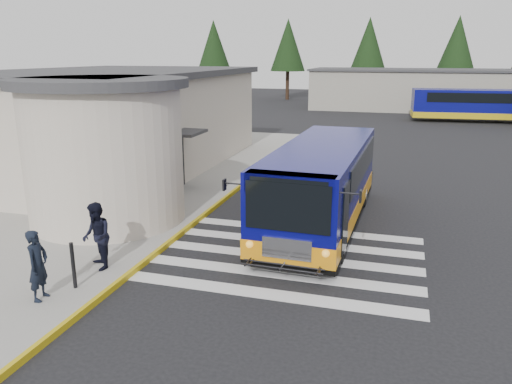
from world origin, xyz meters
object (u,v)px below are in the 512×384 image
(pedestrian_b, at_px, (97,236))
(far_bus_a, at_px, (468,104))
(transit_bus, at_px, (321,188))
(pedestrian_a, at_px, (38,265))
(bollard, at_px, (73,265))

(pedestrian_b, distance_m, far_bus_a, 38.54)
(transit_bus, distance_m, pedestrian_b, 7.53)
(transit_bus, distance_m, pedestrian_a, 9.21)
(bollard, bearing_deg, transit_bus, 53.76)
(pedestrian_a, xyz_separation_m, far_bus_a, (13.13, 38.23, 0.55))
(transit_bus, height_order, far_bus_a, transit_bus)
(bollard, bearing_deg, pedestrian_a, -118.65)
(pedestrian_b, xyz_separation_m, far_bus_a, (12.83, 36.33, 0.49))
(pedestrian_a, bearing_deg, far_bus_a, -25.94)
(far_bus_a, bearing_deg, bollard, 156.58)
(pedestrian_a, bearing_deg, transit_bus, -42.54)
(transit_bus, bearing_deg, bollard, -124.52)
(transit_bus, distance_m, far_bus_a, 31.72)
(bollard, xyz_separation_m, far_bus_a, (12.74, 37.51, 0.81))
(pedestrian_a, relative_size, pedestrian_b, 0.94)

